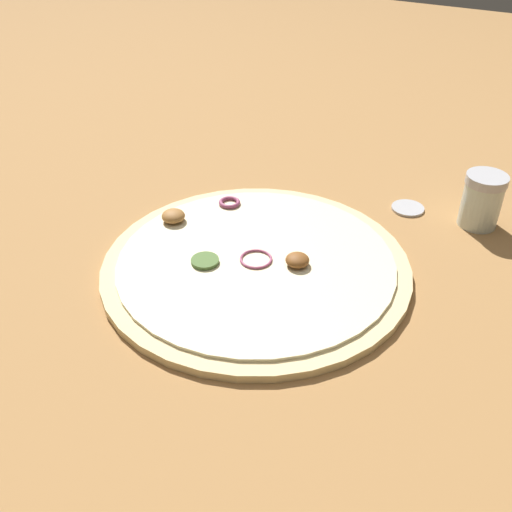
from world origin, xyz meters
TOP-DOWN VIEW (x-y plane):
  - ground_plane at (0.00, 0.00)m, footprint 3.00×3.00m
  - pizza at (0.00, -0.00)m, footprint 0.37×0.37m
  - spice_jar at (-0.22, -0.24)m, footprint 0.05×0.05m
  - loose_cap at (-0.12, -0.23)m, footprint 0.05×0.05m

SIDE VIEW (x-z plane):
  - ground_plane at x=0.00m, z-range 0.00..0.00m
  - loose_cap at x=-0.12m, z-range 0.00..0.01m
  - pizza at x=0.00m, z-range -0.01..0.02m
  - spice_jar at x=-0.22m, z-range 0.00..0.08m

